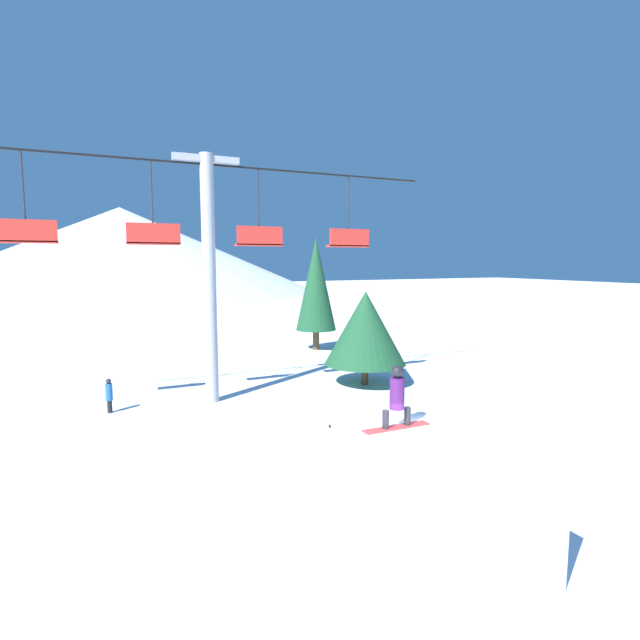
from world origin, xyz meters
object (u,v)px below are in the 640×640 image
object	(u,v)px
pine_tree_near	(365,328)
distant_skier	(109,394)
snow_ramp	(433,498)
snowboarder	(397,397)

from	to	relation	value
pine_tree_near	distant_skier	size ratio (longest dim) A/B	3.29
pine_tree_near	snow_ramp	bearing A→B (deg)	-114.31
snowboarder	snow_ramp	bearing A→B (deg)	-87.34
snow_ramp	snowboarder	distance (m)	1.99
distant_skier	snowboarder	bearing A→B (deg)	-64.03
snowboarder	distant_skier	world-z (taller)	snowboarder
snow_ramp	distant_skier	distance (m)	12.62
snow_ramp	pine_tree_near	distance (m)	12.43
snow_ramp	snowboarder	bearing A→B (deg)	92.66
snowboarder	pine_tree_near	distance (m)	11.32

